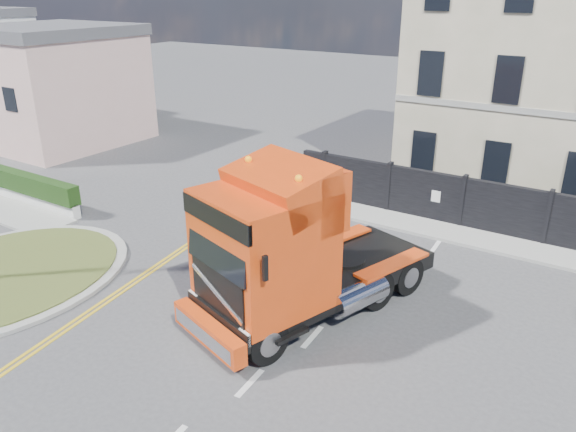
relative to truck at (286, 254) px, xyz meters
The scene contains 9 objects.
ground 2.73m from the truck, behind, with size 120.00×120.00×0.00m, color #424244.
traffic_island 9.55m from the truck, 161.40° to the right, with size 6.80×6.80×0.17m.
hedge_wall 14.99m from the truck, behind, with size 8.00×0.55×1.35m.
seaside_bldg_pink 23.67m from the truck, 157.59° to the left, with size 8.00×8.00×6.00m, color beige.
seaside_bldg_cream 31.83m from the truck, 159.75° to the left, with size 9.00×8.00×5.00m, color beige.
hoarding_fence 10.21m from the truck, 62.53° to the left, with size 18.80×0.25×2.00m.
georgian_building 17.44m from the truck, 75.94° to the left, with size 12.30×10.30×12.80m.
pavement_far 9.31m from the truck, 63.00° to the left, with size 20.00×1.60×0.12m, color #969691.
truck is the anchor object (origin of this frame).
Camera 1 is at (9.19, -11.27, 8.62)m, focal length 35.00 mm.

